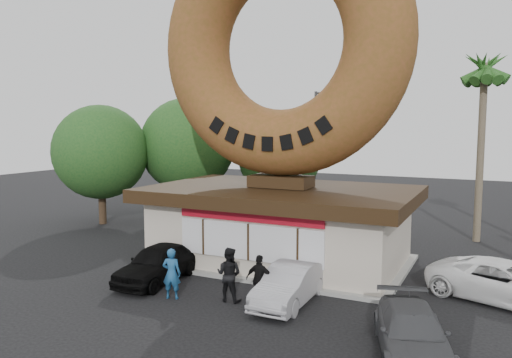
{
  "coord_description": "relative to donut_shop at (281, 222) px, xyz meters",
  "views": [
    {
      "loc": [
        8.41,
        -13.54,
        5.98
      ],
      "look_at": [
        -0.22,
        4.0,
        3.83
      ],
      "focal_mm": 35.0,
      "sensor_mm": 36.0,
      "label": 1
    }
  ],
  "objects": [
    {
      "name": "car_grey",
      "position": [
        6.58,
        -6.66,
        -1.15
      ],
      "size": [
        2.92,
        4.56,
        1.23
      ],
      "primitive_type": "imported",
      "rotation": [
        0.0,
        0.0,
        0.31
      ],
      "color": "#525356",
      "rests_on": "ground"
    },
    {
      "name": "tree_west",
      "position": [
        -9.5,
        7.02,
        2.87
      ],
      "size": [
        6.0,
        6.0,
        7.65
      ],
      "color": "#473321",
      "rests_on": "ground"
    },
    {
      "name": "tree_mid",
      "position": [
        -4.0,
        9.02,
        2.25
      ],
      "size": [
        5.2,
        5.2,
        6.63
      ],
      "color": "#473321",
      "rests_on": "ground"
    },
    {
      "name": "donut_shop",
      "position": [
        0.0,
        0.0,
        0.0
      ],
      "size": [
        11.2,
        7.2,
        3.8
      ],
      "color": "beige",
      "rests_on": "ground"
    },
    {
      "name": "palm_near",
      "position": [
        7.5,
        8.02,
        6.65
      ],
      "size": [
        2.6,
        2.6,
        9.75
      ],
      "color": "#726651",
      "rests_on": "ground"
    },
    {
      "name": "person_center",
      "position": [
        0.35,
        -5.2,
        -0.84
      ],
      "size": [
        0.94,
        0.75,
        1.86
      ],
      "primitive_type": "imported",
      "rotation": [
        0.0,
        0.0,
        3.2
      ],
      "color": "black",
      "rests_on": "ground"
    },
    {
      "name": "person_left",
      "position": [
        -1.54,
        -5.87,
        -0.88
      ],
      "size": [
        0.74,
        0.6,
        1.76
      ],
      "primitive_type": "imported",
      "rotation": [
        0.0,
        0.0,
        3.45
      ],
      "color": "navy",
      "rests_on": "ground"
    },
    {
      "name": "tree_far",
      "position": [
        -13.0,
        3.02,
        2.56
      ],
      "size": [
        5.6,
        5.6,
        7.14
      ],
      "color": "#473321",
      "rests_on": "ground"
    },
    {
      "name": "ground",
      "position": [
        0.0,
        -5.98,
        -1.77
      ],
      "size": [
        90.0,
        90.0,
        0.0
      ],
      "primitive_type": "plane",
      "color": "black",
      "rests_on": "ground"
    },
    {
      "name": "street_lamp",
      "position": [
        -1.86,
        10.02,
        2.72
      ],
      "size": [
        2.11,
        0.2,
        8.0
      ],
      "color": "#59595E",
      "rests_on": "ground"
    },
    {
      "name": "person_right",
      "position": [
        1.41,
        -5.01,
        -0.93
      ],
      "size": [
        1.01,
        0.48,
        1.67
      ],
      "primitive_type": "imported",
      "rotation": [
        0.0,
        0.0,
        3.22
      ],
      "color": "black",
      "rests_on": "ground"
    },
    {
      "name": "giant_donut",
      "position": [
        0.0,
        0.02,
        7.52
      ],
      "size": [
        10.98,
        2.8,
        10.98
      ],
      "primitive_type": "torus",
      "rotation": [
        1.57,
        0.0,
        0.0
      ],
      "color": "brown",
      "rests_on": "donut_shop"
    },
    {
      "name": "car_white",
      "position": [
        8.77,
        -1.24,
        -1.07
      ],
      "size": [
        5.47,
        3.78,
        1.39
      ],
      "primitive_type": "imported",
      "rotation": [
        0.0,
        0.0,
        1.24
      ],
      "color": "white",
      "rests_on": "ground"
    },
    {
      "name": "car_silver",
      "position": [
        2.27,
        -4.51,
        -1.12
      ],
      "size": [
        1.39,
        3.92,
        1.29
      ],
      "primitive_type": "imported",
      "rotation": [
        0.0,
        0.0,
        0.01
      ],
      "color": "#AAA9AE",
      "rests_on": "ground"
    },
    {
      "name": "car_black",
      "position": [
        -3.16,
        -4.54,
        -1.06
      ],
      "size": [
        1.88,
        4.24,
        1.42
      ],
      "primitive_type": "imported",
      "rotation": [
        0.0,
        0.0,
        0.05
      ],
      "color": "black",
      "rests_on": "ground"
    }
  ]
}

